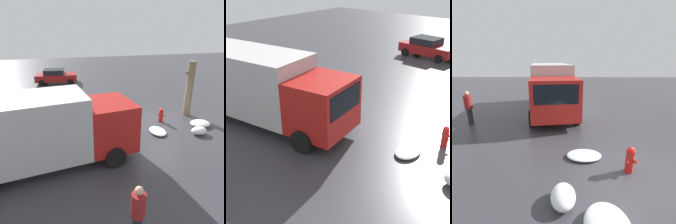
% 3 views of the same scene
% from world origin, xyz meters
% --- Properties ---
extents(ground_plane, '(60.00, 60.00, 0.00)m').
position_xyz_m(ground_plane, '(0.00, 0.00, 0.00)').
color(ground_plane, '#38383D').
extents(fire_hydrant, '(0.41, 0.40, 0.88)m').
position_xyz_m(fire_hydrant, '(-0.00, -0.00, 0.45)').
color(fire_hydrant, red).
rests_on(fire_hydrant, ground_plane).
extents(delivery_truck, '(7.85, 3.52, 3.11)m').
position_xyz_m(delivery_truck, '(6.88, 2.97, 1.69)').
color(delivery_truck, red).
rests_on(delivery_truck, ground_plane).
extents(pedestrian, '(0.40, 0.40, 1.83)m').
position_xyz_m(pedestrian, '(4.24, 7.24, 1.00)').
color(pedestrian, '#23232D').
rests_on(pedestrian, ground_plane).
extents(snow_pile_by_hydrant, '(0.87, 1.26, 0.18)m').
position_xyz_m(snow_pile_by_hydrant, '(0.82, 1.34, 0.09)').
color(snow_pile_by_hydrant, white).
rests_on(snow_pile_by_hydrant, ground_plane).
extents(snow_pile_curbside, '(0.87, 0.62, 0.43)m').
position_xyz_m(snow_pile_curbside, '(-1.30, 2.07, 0.22)').
color(snow_pile_curbside, white).
rests_on(snow_pile_curbside, ground_plane).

